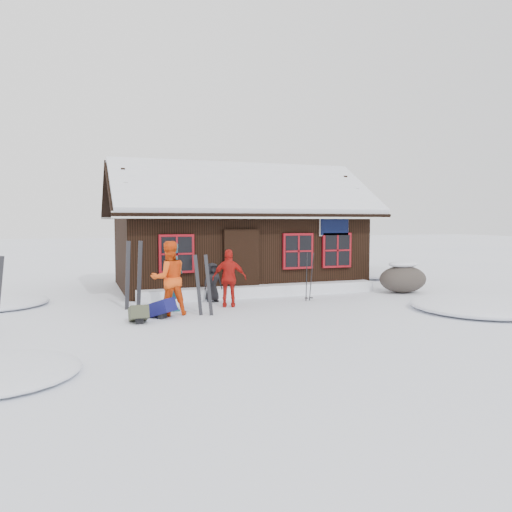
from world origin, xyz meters
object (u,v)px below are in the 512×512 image
Objects in this scene: skier_crouched at (213,282)px; ski_poles at (309,277)px; skier_orange_right at (229,278)px; backpack_blue at (161,311)px; skier_orange_left at (169,278)px; boulder at (403,278)px; backpack_olive at (139,316)px; skier_teal at (174,276)px.

ski_poles is at bearing -23.78° from skier_crouched.
skier_orange_right reaches higher than skier_crouched.
skier_orange_left is at bearing 1.37° from backpack_blue.
boulder is 8.17m from backpack_blue.
ski_poles is at bearing 16.07° from backpack_olive.
skier_orange_right is at bearing -86.56° from skier_crouched.
skier_orange_left reaches higher than skier_teal.
skier_orange_right is 0.98× the size of boulder.
skier_orange_right is at bearing 26.22° from backpack_olive.
skier_orange_left reaches higher than ski_poles.
boulder reaches higher than backpack_olive.
skier_orange_right is 1.39× the size of skier_crouched.
skier_orange_left is (-0.25, -0.64, 0.02)m from skier_teal.
ski_poles is 5.28m from backpack_olive.
backpack_olive is (-5.02, -1.55, -0.53)m from ski_poles.
boulder is 1.10× the size of ski_poles.
skier_crouched is (1.28, 1.01, -0.33)m from skier_teal.
skier_orange_right reaches higher than boulder.
skier_orange_right reaches higher than backpack_blue.
skier_orange_right is at bearing -174.53° from ski_poles.
skier_orange_left is at bearing -170.24° from boulder.
skier_teal is 7.58m from boulder.
boulder is (6.25, -0.31, -0.09)m from skier_crouched.
backpack_blue is at bearing 36.42° from backpack_olive.
backpack_olive is at bearing 140.19° from skier_teal.
skier_teal is 1.24× the size of ski_poles.
skier_teal is at bearing -149.36° from skier_crouched.
ski_poles reaches higher than skier_crouched.
ski_poles is 4.60m from backpack_blue.
skier_orange_left reaches higher than skier_crouched.
boulder is 3.61m from ski_poles.
backpack_olive is (-0.58, -0.45, -0.01)m from backpack_blue.
backpack_blue is (-0.23, -0.23, -0.75)m from skier_orange_left.
skier_teal reaches higher than skier_orange_right.
skier_teal is 1.23m from backpack_blue.
skier_orange_left is at bearing -168.27° from ski_poles.
skier_orange_right is 2.23m from backpack_blue.
skier_orange_left is 4.30m from ski_poles.
skier_crouched is 0.71× the size of boulder.
skier_orange_left reaches higher than boulder.
skier_teal is 3.97m from ski_poles.
skier_crouched is at bearing 177.13° from boulder.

